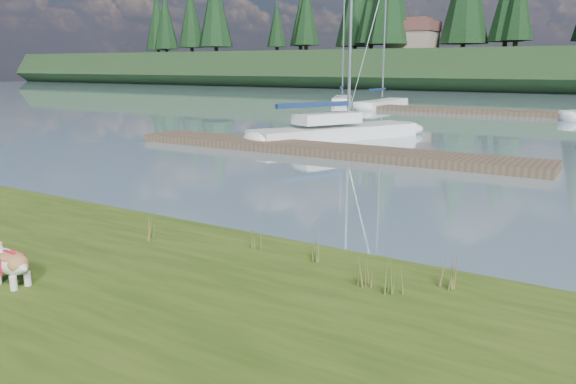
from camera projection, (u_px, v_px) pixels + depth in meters
The scene contains 17 objects.
ground at pixel (529, 116), 36.16m from camera, with size 200.00×200.00×0.00m, color #809CA9.
bulldog at pixel (10, 262), 7.37m from camera, with size 0.84×0.39×0.50m.
sailboat_main at pixel (347, 129), 24.88m from camera, with size 5.63×8.88×12.99m.
dock_near at pixel (321, 149), 20.70m from camera, with size 16.00×2.00×0.30m, color #4C3D2C.
dock_far at pixel (564, 115), 35.11m from camera, with size 26.00×2.20×0.30m, color #4C3D2C.
sailboat_bg_0 at pixel (343, 99), 47.97m from camera, with size 3.77×6.62×9.77m.
sailboat_bg_1 at pixel (385, 103), 43.70m from camera, with size 1.69×7.82×11.64m.
weed_0 at pixel (256, 235), 8.81m from camera, with size 0.17×0.14×0.55m.
weed_1 at pixel (317, 250), 8.24m from camera, with size 0.17×0.14×0.44m.
weed_2 at pixel (394, 277), 7.04m from camera, with size 0.17×0.14×0.57m.
weed_3 at pixel (149, 226), 9.29m from camera, with size 0.17×0.14×0.56m.
weed_4 at pixel (365, 272), 7.28m from camera, with size 0.17×0.14×0.50m.
weed_5 at pixel (451, 271), 7.25m from camera, with size 0.17×0.14×0.55m.
mud_lip at pixel (236, 247), 9.86m from camera, with size 60.00×0.50×0.14m, color #33281C.
conifer_0 at pixel (215, 6), 92.15m from camera, with size 5.72×5.72×14.15m.
conifer_1 at pixel (306, 12), 88.14m from camera, with size 4.40×4.40×11.30m.
house_0 at pixel (414, 35), 79.02m from camera, with size 6.30×5.30×4.65m.
Camera 1 is at (5.69, -9.15, 3.19)m, focal length 35.00 mm.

